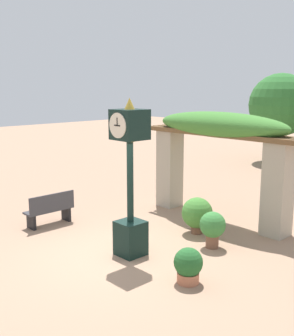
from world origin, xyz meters
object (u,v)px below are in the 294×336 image
Objects in this scene: potted_plant_near_left at (213,227)px; potted_plant_far_left at (197,213)px; pedestal_clock at (130,179)px; potted_plant_near_right at (188,265)px; park_bench at (50,210)px.

potted_plant_near_left is 1.00m from potted_plant_far_left.
potted_plant_near_right is (1.79, -0.10, -1.37)m from pedestal_clock.
pedestal_clock is 4.02× the size of potted_plant_near_left.
potted_plant_near_left is at bearing 115.38° from park_bench.
potted_plant_near_right is 0.52× the size of park_bench.
potted_plant_near_left is 4.43m from park_bench.
pedestal_clock is 2.60× the size of park_bench.
potted_plant_near_left is at bearing 58.93° from pedestal_clock.
pedestal_clock is 3.70× the size of potted_plant_far_left.
park_bench is at bearing -178.20° from potted_plant_near_right.
potted_plant_near_right is 0.75× the size of potted_plant_far_left.
potted_plant_far_left is (-1.67, 2.24, 0.16)m from potted_plant_near_right.
park_bench is (-3.13, -2.39, -0.10)m from potted_plant_far_left.
park_bench is at bearing -142.69° from potted_plant_far_left.
park_bench reaches higher than potted_plant_near_left.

